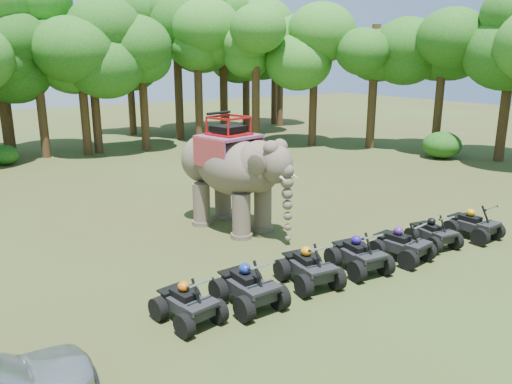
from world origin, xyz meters
The scene contains 28 objects.
ground centered at (0.00, 0.00, 0.00)m, with size 110.00×110.00×0.00m, color #47381E.
elephant centered at (0.42, 3.43, 2.08)m, with size 2.17×4.94×4.15m, color brown, non-canonical shape.
atv_0 centered at (-3.92, -1.82, 0.60)m, with size 1.18×1.61×1.20m, color black, non-canonical shape.
atv_1 centered at (-2.31, -1.95, 0.66)m, with size 1.30×1.79×1.32m, color black, non-canonical shape.
atv_2 centered at (-0.29, -1.85, 0.65)m, with size 1.28×1.75×1.30m, color black, non-canonical shape.
atv_3 centered at (1.50, -1.95, 0.64)m, with size 1.26×1.73×1.28m, color black, non-canonical shape.
atv_4 centered at (3.20, -2.06, 0.63)m, with size 1.24×1.71×1.26m, color black, non-canonical shape.
atv_5 centered at (4.97, -1.86, 0.58)m, with size 1.13×1.55×1.15m, color black, non-canonical shape.
atv_6 centered at (6.76, -2.12, 0.62)m, with size 1.22×1.68×1.24m, color black, non-canonical shape.
tree_0 centered at (0.00, 20.72, 3.99)m, with size 5.59×5.59×7.98m, color #195114, non-canonical shape.
tree_1 centered at (3.76, 20.28, 4.12)m, with size 5.77×5.77×8.24m, color #195114, non-canonical shape.
tree_2 centered at (8.04, 20.74, 4.52)m, with size 6.33×6.33×9.04m, color #195114, non-canonical shape.
tree_3 centered at (10.47, 17.04, 4.20)m, with size 5.88×5.88×8.41m, color #195114, non-canonical shape.
tree_4 centered at (14.35, 15.64, 4.15)m, with size 5.81×5.81×8.30m, color #195114, non-canonical shape.
tree_5 centered at (16.92, 12.54, 4.52)m, with size 6.32×6.32×9.03m, color #195114, non-canonical shape.
tree_6 centered at (19.61, 9.26, 4.05)m, with size 5.67×5.67×8.10m, color #195114, non-canonical shape.
tree_7 centered at (20.17, 5.09, 4.50)m, with size 6.30×6.30×9.00m, color #195114, non-canonical shape.
tree_30 centered at (-4.30, 22.91, 3.92)m, with size 5.49×5.49×7.84m, color #195114, non-canonical shape.
tree_31 centered at (11.93, 28.26, 4.50)m, with size 6.30×6.30×9.01m, color #195114, non-canonical shape.
tree_33 centered at (5.50, 27.50, 4.11)m, with size 5.75×5.75×8.22m, color #195114, non-canonical shape.
tree_34 centered at (11.28, 22.79, 5.22)m, with size 7.31×7.31×10.44m, color #195114, non-canonical shape.
tree_35 centered at (-4.12, 23.20, 5.32)m, with size 7.45×7.45×10.64m, color #195114, non-canonical shape.
tree_38 centered at (-2.41, 21.27, 3.91)m, with size 5.47×5.47×7.81m, color #195114, non-canonical shape.
tree_39 centered at (13.52, 23.07, 4.60)m, with size 6.44×6.44×9.20m, color #195114, non-canonical shape.
tree_40 centered at (7.73, 23.39, 5.09)m, with size 7.13×7.13×10.19m, color #195114, non-canonical shape.
tree_42 centered at (18.93, 26.75, 4.05)m, with size 5.68×5.68×8.11m, color #195114, non-canonical shape.
tree_43 centered at (18.48, 25.20, 4.17)m, with size 5.84×5.84×8.35m, color #195114, non-canonical shape.
tree_44 centered at (0.78, 21.00, 4.17)m, with size 5.83×5.83×8.33m, color #195114, non-canonical shape.
Camera 1 is at (-8.42, -11.52, 6.01)m, focal length 35.00 mm.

